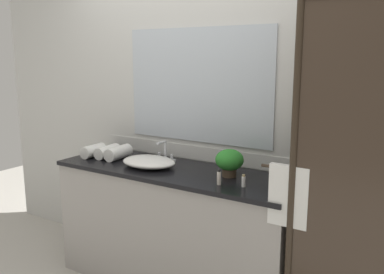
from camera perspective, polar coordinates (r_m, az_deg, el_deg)
wall_back_with_mirror at (r=3.14m, az=1.02°, el=4.04°), size 4.40×0.06×2.60m
vanity_cabinet at (r=3.09m, az=-2.32°, el=-12.51°), size 1.80×0.58×0.90m
shower_enclosure at (r=2.26m, az=22.33°, el=-6.81°), size 1.20×0.59×2.00m
sink_basin at (r=3.01m, az=-6.02°, el=-3.44°), size 0.42×0.31×0.07m
faucet at (r=3.16m, az=-3.82°, el=-2.42°), size 0.17×0.12×0.16m
potted_plant at (r=2.74m, az=5.24°, el=-3.34°), size 0.19×0.19×0.19m
amenity_bottle_lotion at (r=2.55m, az=7.19°, el=-6.10°), size 0.02×0.02×0.08m
amenity_bottle_body_wash at (r=2.95m, az=4.86°, el=-3.48°), size 0.03×0.03×0.10m
amenity_bottle_shampoo at (r=2.58m, az=3.77°, el=-5.64°), size 0.03×0.03×0.10m
rolled_towel_near_edge at (r=3.37m, az=-13.57°, el=-1.88°), size 0.10×0.21×0.10m
rolled_towel_middle at (r=3.33m, az=-11.66°, el=-1.99°), size 0.11×0.23×0.09m
rolled_towel_far_edge at (r=3.26m, az=-10.20°, el=-2.16°), size 0.12×0.25×0.10m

